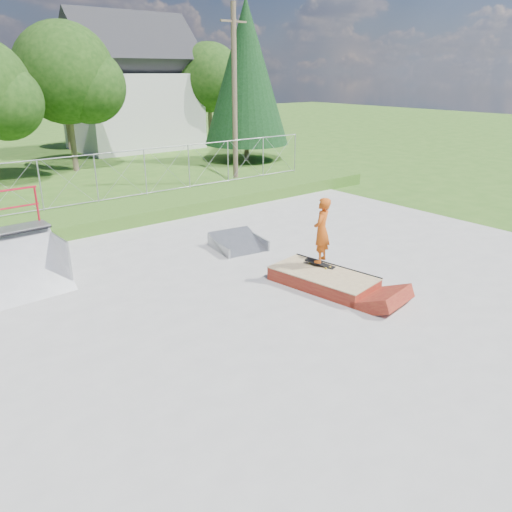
{
  "coord_description": "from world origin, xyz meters",
  "views": [
    {
      "loc": [
        -6.73,
        -7.55,
        5.11
      ],
      "look_at": [
        -0.0,
        0.94,
        1.1
      ],
      "focal_mm": 35.0,
      "sensor_mm": 36.0,
      "label": 1
    }
  ],
  "objects_px": {
    "grind_box": "(323,280)",
    "skater": "(322,233)",
    "flat_bank_ramp": "(239,243)",
    "quarter_pipe": "(9,247)"
  },
  "relations": [
    {
      "from": "skater",
      "to": "quarter_pipe",
      "type": "bearing_deg",
      "value": -58.93
    },
    {
      "from": "quarter_pipe",
      "to": "flat_bank_ramp",
      "type": "relative_size",
      "value": 1.58
    },
    {
      "from": "flat_bank_ramp",
      "to": "skater",
      "type": "bearing_deg",
      "value": -77.24
    },
    {
      "from": "grind_box",
      "to": "skater",
      "type": "distance_m",
      "value": 1.18
    },
    {
      "from": "quarter_pipe",
      "to": "grind_box",
      "type": "bearing_deg",
      "value": -38.78
    },
    {
      "from": "grind_box",
      "to": "skater",
      "type": "bearing_deg",
      "value": 44.47
    },
    {
      "from": "quarter_pipe",
      "to": "flat_bank_ramp",
      "type": "bearing_deg",
      "value": -10.77
    },
    {
      "from": "quarter_pipe",
      "to": "flat_bank_ramp",
      "type": "distance_m",
      "value": 6.32
    },
    {
      "from": "quarter_pipe",
      "to": "skater",
      "type": "height_order",
      "value": "quarter_pipe"
    },
    {
      "from": "grind_box",
      "to": "skater",
      "type": "relative_size",
      "value": 1.68
    }
  ]
}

